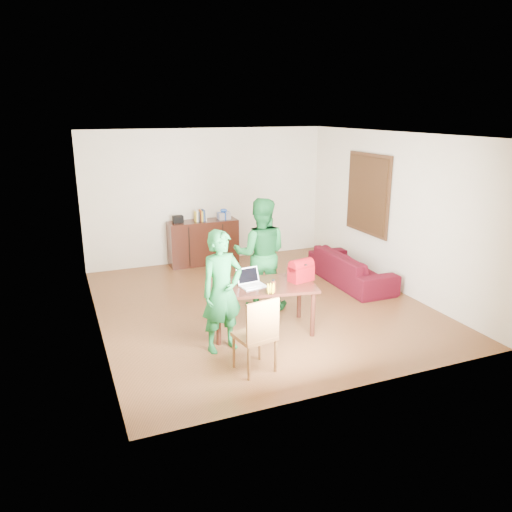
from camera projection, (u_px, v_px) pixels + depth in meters
name	position (u px, v px, depth m)	size (l,w,h in m)	color
room	(257.00, 224.00, 7.87)	(5.20, 5.70, 2.90)	#412810
table	(261.00, 290.00, 7.02)	(1.61, 1.09, 0.69)	black
chair	(255.00, 349.00, 6.01)	(0.50, 0.48, 0.96)	brown
person_near	(222.00, 291.00, 6.40)	(0.59, 0.39, 1.62)	#16632B
person_far	(261.00, 254.00, 7.80)	(0.86, 0.67, 1.77)	#125422
laptop	(253.00, 284.00, 6.90)	(0.36, 0.27, 0.24)	white
bananas	(271.00, 292.00, 6.64)	(0.15, 0.10, 0.06)	gold
bottle	(273.00, 286.00, 6.68)	(0.06, 0.06, 0.18)	#502112
red_bag	(301.00, 272.00, 7.11)	(0.35, 0.20, 0.25)	maroon
sofa	(351.00, 268.00, 9.06)	(1.94, 0.76, 0.57)	#3B0713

